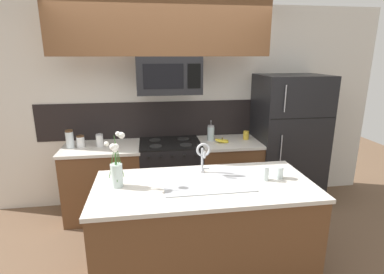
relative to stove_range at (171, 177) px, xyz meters
name	(u,v)px	position (x,y,z in m)	size (l,w,h in m)	color
ground_plane	(179,251)	(0.00, -0.90, -0.46)	(10.00, 10.00, 0.00)	brown
rear_partition	(189,107)	(0.30, 0.38, 0.84)	(5.20, 0.10, 2.60)	silver
splash_band	(168,119)	(0.00, 0.32, 0.69)	(3.34, 0.01, 0.48)	black
back_counter_left	(104,181)	(-0.84, 0.00, -0.01)	(0.94, 0.65, 0.91)	brown
back_counter_right	(228,174)	(0.76, 0.00, -0.01)	(0.79, 0.65, 0.91)	brown
stove_range	(171,177)	(0.00, 0.00, 0.00)	(0.76, 0.64, 0.93)	black
microwave	(169,75)	(0.00, -0.02, 1.29)	(0.74, 0.40, 0.43)	black
upper_cabinet_band	(161,28)	(-0.08, -0.05, 1.80)	(2.43, 0.34, 0.60)	brown
refrigerator	(287,141)	(1.57, 0.02, 0.41)	(0.85, 0.74, 1.74)	black
storage_jar_tall	(70,139)	(-1.19, 0.00, 0.56)	(0.09, 0.09, 0.22)	silver
storage_jar_medium	(81,141)	(-1.07, 0.01, 0.52)	(0.09, 0.09, 0.14)	silver
storage_jar_short	(100,140)	(-0.85, 0.00, 0.52)	(0.09, 0.09, 0.15)	silver
banana_bunch	(222,141)	(0.66, -0.06, 0.47)	(0.19, 0.12, 0.08)	yellow
french_press	(211,133)	(0.53, 0.06, 0.55)	(0.09, 0.09, 0.27)	silver
coffee_tin	(246,135)	(1.00, 0.05, 0.50)	(0.08, 0.08, 0.11)	gold
island_counter	(204,230)	(0.20, -1.25, -0.01)	(1.90, 0.89, 0.91)	brown
kitchen_sink	(207,191)	(0.22, -1.25, 0.38)	(0.76, 0.44, 0.16)	#ADAFB5
sink_faucet	(203,154)	(0.23, -1.03, 0.65)	(0.14, 0.14, 0.31)	#B7BABF
drinking_glass	(265,173)	(0.74, -1.25, 0.51)	(0.06, 0.06, 0.13)	silver
spare_glass	(279,172)	(0.88, -1.23, 0.50)	(0.08, 0.08, 0.11)	silver
flower_vase	(117,170)	(-0.54, -1.19, 0.60)	(0.17, 0.15, 0.47)	silver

